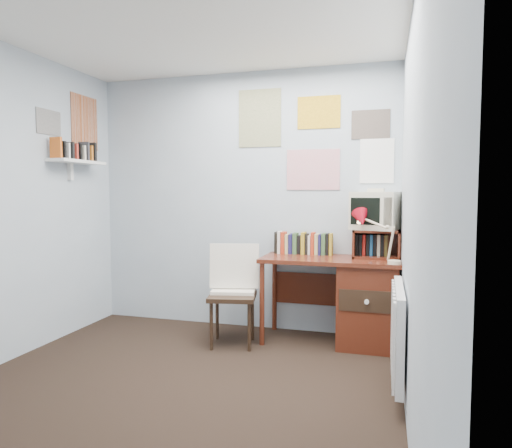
{
  "coord_description": "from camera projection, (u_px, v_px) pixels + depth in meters",
  "views": [
    {
      "loc": [
        1.36,
        -2.55,
        1.34
      ],
      "look_at": [
        0.36,
        0.99,
        1.08
      ],
      "focal_mm": 32.0,
      "sensor_mm": 36.0,
      "label": 1
    }
  ],
  "objects": [
    {
      "name": "ground",
      "position": [
        160.0,
        402.0,
        2.91
      ],
      "size": [
        3.5,
        3.5,
        0.0
      ],
      "primitive_type": "plane",
      "color": "black",
      "rests_on": "ground"
    },
    {
      "name": "back_wall",
      "position": [
        242.0,
        201.0,
        4.5
      ],
      "size": [
        3.0,
        0.02,
        2.5
      ],
      "primitive_type": "cube",
      "color": "#AAB7C3",
      "rests_on": "ground"
    },
    {
      "name": "right_wall",
      "position": [
        413.0,
        209.0,
        2.41
      ],
      "size": [
        0.02,
        3.5,
        2.5
      ],
      "primitive_type": "cube",
      "color": "#AAB7C3",
      "rests_on": "ground"
    },
    {
      "name": "desk",
      "position": [
        361.0,
        299.0,
        3.98
      ],
      "size": [
        1.2,
        0.55,
        0.76
      ],
      "color": "#5B2314",
      "rests_on": "ground"
    },
    {
      "name": "desk_chair",
      "position": [
        232.0,
        297.0,
        3.98
      ],
      "size": [
        0.51,
        0.5,
        0.86
      ],
      "primitive_type": "cube",
      "rotation": [
        0.0,
        0.0,
        0.19
      ],
      "color": "black",
      "rests_on": "ground"
    },
    {
      "name": "desk_lamp",
      "position": [
        395.0,
        240.0,
        3.66
      ],
      "size": [
        0.32,
        0.29,
        0.39
      ],
      "primitive_type": "cube",
      "rotation": [
        0.0,
        0.0,
        -0.24
      ],
      "color": "#AB0B1A",
      "rests_on": "desk"
    },
    {
      "name": "tv_riser",
      "position": [
        376.0,
        244.0,
        4.02
      ],
      "size": [
        0.4,
        0.3,
        0.25
      ],
      "primitive_type": "cube",
      "color": "#5B2314",
      "rests_on": "desk"
    },
    {
      "name": "crt_tv",
      "position": [
        376.0,
        209.0,
        4.02
      ],
      "size": [
        0.45,
        0.43,
        0.36
      ],
      "primitive_type": "cube",
      "rotation": [
        0.0,
        0.0,
        -0.22
      ],
      "color": "beige",
      "rests_on": "tv_riser"
    },
    {
      "name": "book_row",
      "position": [
        307.0,
        242.0,
        4.26
      ],
      "size": [
        0.6,
        0.14,
        0.22
      ],
      "primitive_type": "cube",
      "color": "#5B2314",
      "rests_on": "desk"
    },
    {
      "name": "radiator",
      "position": [
        398.0,
        331.0,
        3.01
      ],
      "size": [
        0.09,
        0.8,
        0.6
      ],
      "primitive_type": "cube",
      "color": "white",
      "rests_on": "right_wall"
    },
    {
      "name": "wall_shelf",
      "position": [
        77.0,
        162.0,
        4.23
      ],
      "size": [
        0.2,
        0.62,
        0.24
      ],
      "primitive_type": "cube",
      "color": "white",
      "rests_on": "left_wall"
    },
    {
      "name": "posters_back",
      "position": [
        313.0,
        137.0,
        4.26
      ],
      "size": [
        1.2,
        0.01,
        0.9
      ],
      "primitive_type": "cube",
      "color": "white",
      "rests_on": "back_wall"
    },
    {
      "name": "posters_left",
      "position": [
        68.0,
        121.0,
        4.23
      ],
      "size": [
        0.01,
        0.7,
        0.6
      ],
      "primitive_type": "cube",
      "color": "white",
      "rests_on": "left_wall"
    }
  ]
}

